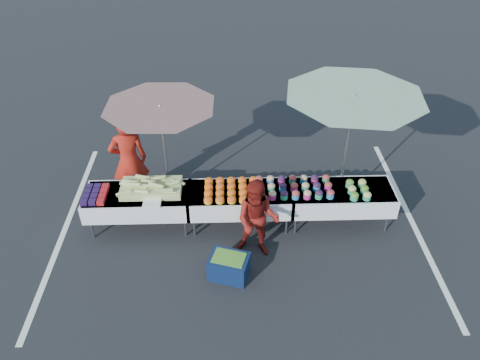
{
  "coord_description": "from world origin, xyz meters",
  "views": [
    {
      "loc": [
        -0.19,
        -6.44,
        5.84
      ],
      "look_at": [
        0.0,
        0.0,
        1.0
      ],
      "focal_mm": 35.0,
      "sensor_mm": 36.0,
      "label": 1
    }
  ],
  "objects_px": {
    "table_center": "(240,199)",
    "umbrella_right": "(353,106)",
    "vendor": "(129,161)",
    "umbrella_left": "(160,115)",
    "table_right": "(341,197)",
    "customer": "(257,220)",
    "storage_bin": "(229,266)",
    "table_left": "(138,201)"
  },
  "relations": [
    {
      "from": "table_center",
      "to": "umbrella_right",
      "type": "height_order",
      "value": "umbrella_right"
    },
    {
      "from": "vendor",
      "to": "umbrella_left",
      "type": "xyz_separation_m",
      "value": [
        0.67,
        0.06,
        0.92
      ]
    },
    {
      "from": "table_center",
      "to": "vendor",
      "type": "height_order",
      "value": "vendor"
    },
    {
      "from": "umbrella_left",
      "to": "table_right",
      "type": "bearing_deg",
      "value": -14.19
    },
    {
      "from": "vendor",
      "to": "customer",
      "type": "bearing_deg",
      "value": 129.75
    },
    {
      "from": "vendor",
      "to": "customer",
      "type": "relative_size",
      "value": 1.26
    },
    {
      "from": "table_center",
      "to": "customer",
      "type": "height_order",
      "value": "customer"
    },
    {
      "from": "umbrella_left",
      "to": "umbrella_right",
      "type": "height_order",
      "value": "umbrella_right"
    },
    {
      "from": "table_right",
      "to": "umbrella_right",
      "type": "bearing_deg",
      "value": 78.47
    },
    {
      "from": "table_right",
      "to": "umbrella_left",
      "type": "height_order",
      "value": "umbrella_left"
    },
    {
      "from": "vendor",
      "to": "table_center",
      "type": "bearing_deg",
      "value": 142.76
    },
    {
      "from": "storage_bin",
      "to": "table_center",
      "type": "bearing_deg",
      "value": 97.79
    },
    {
      "from": "vendor",
      "to": "table_right",
      "type": "bearing_deg",
      "value": 151.86
    },
    {
      "from": "table_left",
      "to": "table_center",
      "type": "distance_m",
      "value": 1.8
    },
    {
      "from": "table_left",
      "to": "storage_bin",
      "type": "height_order",
      "value": "table_left"
    },
    {
      "from": "table_center",
      "to": "table_left",
      "type": "bearing_deg",
      "value": 180.0
    },
    {
      "from": "umbrella_left",
      "to": "storage_bin",
      "type": "height_order",
      "value": "umbrella_left"
    },
    {
      "from": "storage_bin",
      "to": "umbrella_right",
      "type": "bearing_deg",
      "value": 55.74
    },
    {
      "from": "table_center",
      "to": "table_right",
      "type": "xyz_separation_m",
      "value": [
        1.8,
        0.0,
        0.0
      ]
    },
    {
      "from": "table_left",
      "to": "umbrella_right",
      "type": "xyz_separation_m",
      "value": [
        3.68,
        0.4,
        1.6
      ]
    },
    {
      "from": "table_center",
      "to": "table_right",
      "type": "height_order",
      "value": "same"
    },
    {
      "from": "table_right",
      "to": "customer",
      "type": "xyz_separation_m",
      "value": [
        -1.54,
        -0.75,
        0.16
      ]
    },
    {
      "from": "vendor",
      "to": "table_left",
      "type": "bearing_deg",
      "value": 90.14
    },
    {
      "from": "table_left",
      "to": "storage_bin",
      "type": "xyz_separation_m",
      "value": [
        1.59,
        -1.25,
        -0.37
      ]
    },
    {
      "from": "table_left",
      "to": "table_right",
      "type": "bearing_deg",
      "value": 0.0
    },
    {
      "from": "umbrella_right",
      "to": "storage_bin",
      "type": "relative_size",
      "value": 3.94
    },
    {
      "from": "table_center",
      "to": "table_right",
      "type": "bearing_deg",
      "value": 0.0
    },
    {
      "from": "table_center",
      "to": "customer",
      "type": "xyz_separation_m",
      "value": [
        0.26,
        -0.75,
        0.16
      ]
    },
    {
      "from": "table_left",
      "to": "table_right",
      "type": "xyz_separation_m",
      "value": [
        3.6,
        0.0,
        0.0
      ]
    },
    {
      "from": "vendor",
      "to": "umbrella_right",
      "type": "height_order",
      "value": "umbrella_right"
    },
    {
      "from": "table_center",
      "to": "umbrella_right",
      "type": "relative_size",
      "value": 0.65
    },
    {
      "from": "table_left",
      "to": "vendor",
      "type": "distance_m",
      "value": 0.85
    },
    {
      "from": "table_left",
      "to": "umbrella_left",
      "type": "xyz_separation_m",
      "value": [
        0.44,
        0.8,
        1.28
      ]
    },
    {
      "from": "table_right",
      "to": "storage_bin",
      "type": "distance_m",
      "value": 2.4
    },
    {
      "from": "table_right",
      "to": "umbrella_left",
      "type": "relative_size",
      "value": 0.72
    },
    {
      "from": "table_left",
      "to": "customer",
      "type": "bearing_deg",
      "value": -20.0
    },
    {
      "from": "table_center",
      "to": "umbrella_left",
      "type": "bearing_deg",
      "value": 149.61
    },
    {
      "from": "umbrella_right",
      "to": "table_center",
      "type": "bearing_deg",
      "value": -168.0
    },
    {
      "from": "table_center",
      "to": "umbrella_left",
      "type": "distance_m",
      "value": 2.03
    },
    {
      "from": "table_center",
      "to": "vendor",
      "type": "distance_m",
      "value": 2.19
    },
    {
      "from": "vendor",
      "to": "umbrella_left",
      "type": "relative_size",
      "value": 0.72
    },
    {
      "from": "vendor",
      "to": "storage_bin",
      "type": "xyz_separation_m",
      "value": [
        1.82,
        -1.99,
        -0.73
      ]
    }
  ]
}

